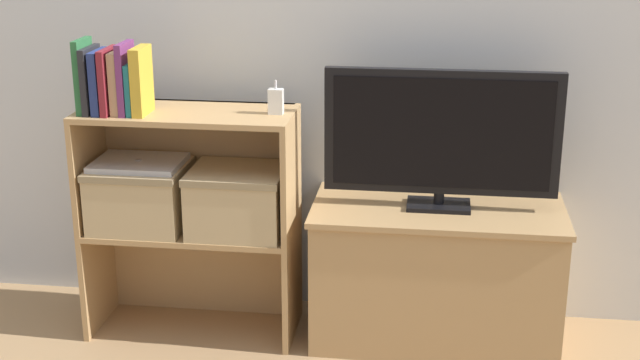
# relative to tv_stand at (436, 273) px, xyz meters

# --- Properties ---
(ground_plane) EXTENTS (16.00, 16.00, 0.00)m
(ground_plane) POSITION_rel_tv_stand_xyz_m (-0.41, -0.21, -0.25)
(ground_plane) COLOR #A37F56
(tv_stand) EXTENTS (0.88, 0.45, 0.50)m
(tv_stand) POSITION_rel_tv_stand_xyz_m (0.00, 0.00, 0.00)
(tv_stand) COLOR tan
(tv_stand) RESTS_ON ground_plane
(tv) EXTENTS (0.80, 0.14, 0.49)m
(tv) POSITION_rel_tv_stand_xyz_m (0.00, -0.00, 0.51)
(tv) COLOR black
(tv) RESTS_ON tv_stand
(bookshelf_lower_tier) EXTENTS (0.75, 0.33, 0.40)m
(bookshelf_lower_tier) POSITION_rel_tv_stand_xyz_m (-0.88, 0.01, 0.01)
(bookshelf_lower_tier) COLOR tan
(bookshelf_lower_tier) RESTS_ON ground_plane
(bookshelf_upper_tier) EXTENTS (0.75, 0.33, 0.43)m
(bookshelf_upper_tier) POSITION_rel_tv_stand_xyz_m (-0.88, 0.01, 0.42)
(bookshelf_upper_tier) COLOR tan
(bookshelf_upper_tier) RESTS_ON bookshelf_lower_tier
(book_forest) EXTENTS (0.02, 0.14, 0.25)m
(book_forest) POSITION_rel_tv_stand_xyz_m (-1.21, -0.11, 0.71)
(book_forest) COLOR #286638
(book_forest) RESTS_ON bookshelf_upper_tier
(book_charcoal) EXTENTS (0.02, 0.15, 0.22)m
(book_charcoal) POSITION_rel_tv_stand_xyz_m (-1.19, -0.11, 0.69)
(book_charcoal) COLOR #232328
(book_charcoal) RESTS_ON bookshelf_upper_tier
(book_navy) EXTENTS (0.03, 0.15, 0.22)m
(book_navy) POSITION_rel_tv_stand_xyz_m (-1.16, -0.11, 0.69)
(book_navy) COLOR navy
(book_navy) RESTS_ON bookshelf_upper_tier
(book_maroon) EXTENTS (0.02, 0.16, 0.22)m
(book_maroon) POSITION_rel_tv_stand_xyz_m (-1.13, -0.11, 0.69)
(book_maroon) COLOR maroon
(book_maroon) RESTS_ON bookshelf_upper_tier
(book_tan) EXTENTS (0.03, 0.13, 0.21)m
(book_tan) POSITION_rel_tv_stand_xyz_m (-1.09, -0.11, 0.69)
(book_tan) COLOR tan
(book_tan) RESTS_ON bookshelf_upper_tier
(book_plum) EXTENTS (0.02, 0.14, 0.24)m
(book_plum) POSITION_rel_tv_stand_xyz_m (-1.07, -0.11, 0.70)
(book_plum) COLOR #6B2D66
(book_plum) RESTS_ON bookshelf_upper_tier
(book_teal) EXTENTS (0.02, 0.13, 0.17)m
(book_teal) POSITION_rel_tv_stand_xyz_m (-1.04, -0.11, 0.67)
(book_teal) COLOR #1E7075
(book_teal) RESTS_ON bookshelf_upper_tier
(book_mustard) EXTENTS (0.04, 0.14, 0.23)m
(book_mustard) POSITION_rel_tv_stand_xyz_m (-1.01, -0.11, 0.69)
(book_mustard) COLOR gold
(book_mustard) RESTS_ON bookshelf_upper_tier
(baby_monitor) EXTENTS (0.05, 0.04, 0.12)m
(baby_monitor) POSITION_rel_tv_stand_xyz_m (-0.56, -0.05, 0.62)
(baby_monitor) COLOR white
(baby_monitor) RESTS_ON bookshelf_upper_tier
(storage_basket_left) EXTENTS (0.33, 0.30, 0.23)m
(storage_basket_left) POSITION_rel_tv_stand_xyz_m (-1.06, -0.06, 0.28)
(storage_basket_left) COLOR tan
(storage_basket_left) RESTS_ON bookshelf_lower_tier
(storage_basket_right) EXTENTS (0.33, 0.30, 0.23)m
(storage_basket_right) POSITION_rel_tv_stand_xyz_m (-0.70, -0.06, 0.28)
(storage_basket_right) COLOR tan
(storage_basket_right) RESTS_ON bookshelf_lower_tier
(laptop) EXTENTS (0.31, 0.24, 0.02)m
(laptop) POSITION_rel_tv_stand_xyz_m (-1.06, -0.06, 0.39)
(laptop) COLOR #BCBCC1
(laptop) RESTS_ON storage_basket_left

